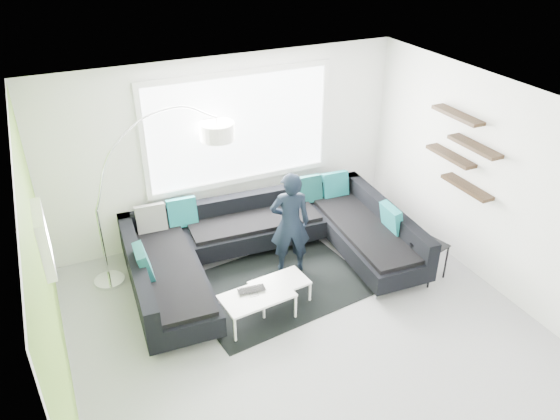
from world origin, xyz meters
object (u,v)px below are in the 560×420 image
object	(u,v)px
coffee_table	(269,298)
arc_lamp	(96,211)
side_table	(428,261)
person	(290,223)
laptop	(253,292)
sectional_sofa	(272,249)

from	to	relation	value
coffee_table	arc_lamp	bearing A→B (deg)	134.45
arc_lamp	side_table	world-z (taller)	arc_lamp
side_table	person	bearing A→B (deg)	149.61
side_table	laptop	xyz separation A→B (m)	(-2.55, 0.23, 0.12)
sectional_sofa	side_table	world-z (taller)	sectional_sofa
arc_lamp	laptop	distance (m)	2.30
sectional_sofa	side_table	size ratio (longest dim) A/B	7.40
laptop	arc_lamp	bearing A→B (deg)	141.27
coffee_table	laptop	xyz separation A→B (m)	(-0.24, -0.04, 0.20)
sectional_sofa	laptop	xyz separation A→B (m)	(-0.62, -0.81, 0.02)
person	laptop	size ratio (longest dim) A/B	4.19
person	arc_lamp	bearing A→B (deg)	-0.45
laptop	sectional_sofa	bearing A→B (deg)	58.50
arc_lamp	person	size ratio (longest dim) A/B	1.50
sectional_sofa	coffee_table	world-z (taller)	sectional_sofa
sectional_sofa	arc_lamp	distance (m)	2.41
sectional_sofa	side_table	distance (m)	2.19
coffee_table	laptop	distance (m)	0.31
person	laptop	xyz separation A→B (m)	(-0.88, -0.75, -0.38)
sectional_sofa	coffee_table	xyz separation A→B (m)	(-0.39, -0.77, -0.18)
sectional_sofa	person	world-z (taller)	person
sectional_sofa	coffee_table	distance (m)	0.88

